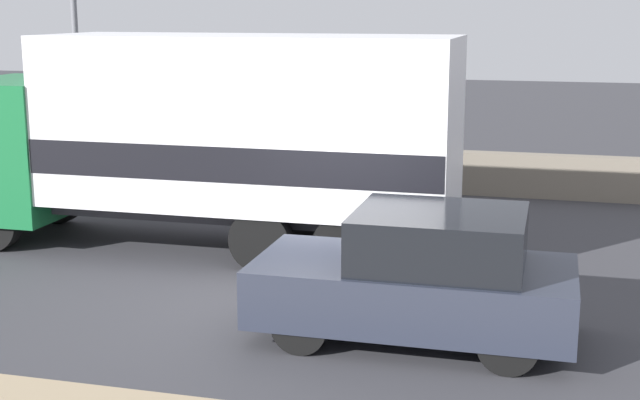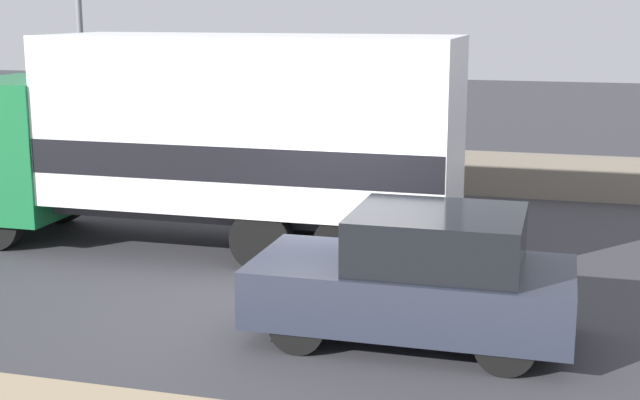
% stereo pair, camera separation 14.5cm
% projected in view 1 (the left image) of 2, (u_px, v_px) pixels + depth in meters
% --- Properties ---
extents(ground_plane, '(80.00, 80.00, 0.00)m').
position_uv_depth(ground_plane, '(337.00, 302.00, 12.32)').
color(ground_plane, '#38383D').
extents(stone_wall_backdrop, '(60.00, 0.35, 0.94)m').
position_uv_depth(stone_wall_backdrop, '(422.00, 171.00, 19.67)').
color(stone_wall_backdrop, gray).
rests_on(stone_wall_backdrop, ground_plane).
extents(street_lamp, '(0.56, 0.28, 5.94)m').
position_uv_depth(street_lamp, '(75.00, 30.00, 20.20)').
color(street_lamp, slate).
rests_on(street_lamp, ground_plane).
extents(box_truck, '(8.45, 2.48, 3.56)m').
position_uv_depth(box_truck, '(211.00, 134.00, 14.65)').
color(box_truck, '#196B38').
rests_on(box_truck, ground_plane).
extents(car_hatchback, '(3.86, 1.89, 1.62)m').
position_uv_depth(car_hatchback, '(421.00, 277.00, 10.79)').
color(car_hatchback, '#282D3D').
rests_on(car_hatchback, ground_plane).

